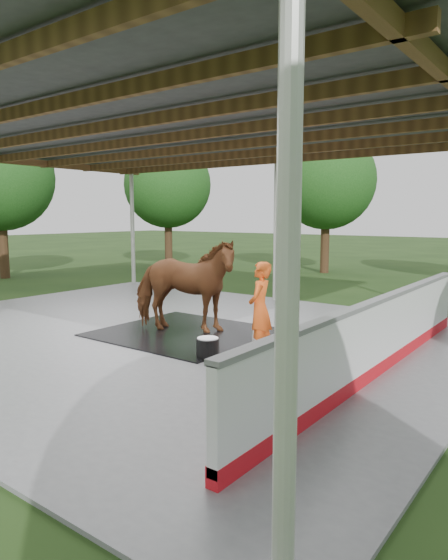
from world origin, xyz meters
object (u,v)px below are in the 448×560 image
Objects in this scene: dasher_board at (379,338)px; horse at (184,286)px; handler at (260,308)px; wash_bucket at (208,348)px.

horse is at bearing 176.99° from dasher_board.
handler is at bearing -123.39° from horse.
dasher_board is 2.00m from handler.
handler is 1.10m from wash_bucket.
dasher_board is at bearing 79.73° from handler.
dasher_board reaches higher than wash_bucket.
horse is 2.09m from handler.
horse is 5.82× the size of wash_bucket.
handler is at bearing 53.84° from wash_bucket.
handler is at bearing -174.99° from dasher_board.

